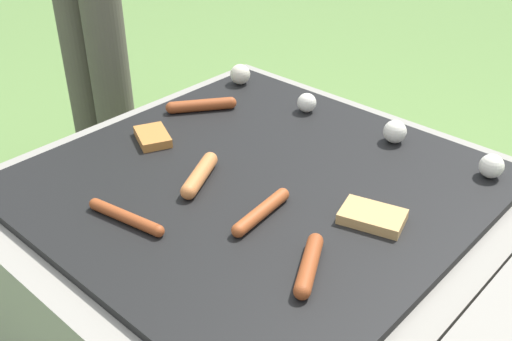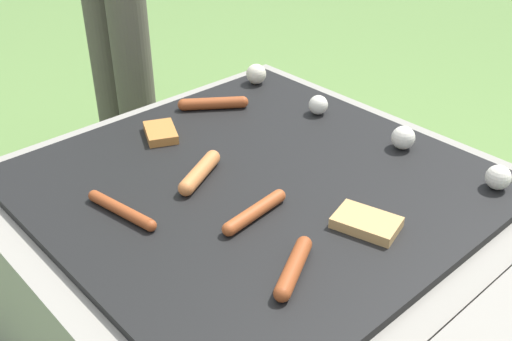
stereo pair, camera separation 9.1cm
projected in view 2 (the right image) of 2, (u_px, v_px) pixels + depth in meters
The scene contains 10 objects.
ground_plane at pixel (256, 331), 1.44m from camera, with size 14.00×14.00×0.00m, color #608442.
grill at pixel (256, 262), 1.33m from camera, with size 0.94×0.94×0.43m.
sausage_front_right at pixel (121, 210), 1.10m from camera, with size 0.17×0.05×0.02m.
sausage_back_left at pixel (200, 172), 1.20m from camera, with size 0.09×0.14×0.03m.
sausage_back_right at pixel (294, 268), 0.96m from camera, with size 0.09×0.14×0.03m.
sausage_front_center at pixel (255, 212), 1.09m from camera, with size 0.04×0.16×0.03m.
sausage_back_center at pixel (213, 103), 1.48m from camera, with size 0.12×0.15×0.03m.
bread_slice_right at pixel (161, 133), 1.36m from camera, with size 0.12×0.10×0.02m.
bread_slice_left at pixel (366, 223), 1.07m from camera, with size 0.13×0.10×0.02m.
mushroom_row at pixel (353, 116), 1.39m from camera, with size 0.75×0.06×0.05m.
Camera 2 is at (0.75, -0.69, 1.09)m, focal length 42.00 mm.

